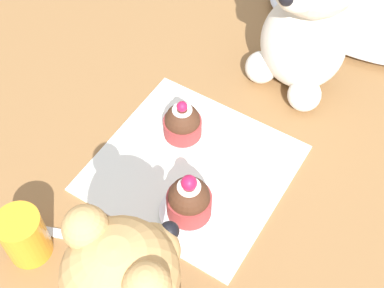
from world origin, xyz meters
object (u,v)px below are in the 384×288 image
Objects in this scene: juice_glass at (24,236)px; teaspoon at (40,230)px; cupcake_near_cream_bear at (182,123)px; teddy_bear_cream at (308,16)px; cupcake_near_tan_bear at (189,200)px; saucer_plate at (189,212)px.

teaspoon is at bearing 108.45° from juice_glass.
teaspoon is at bearing -107.73° from cupcake_near_cream_bear.
teddy_bear_cream reaches higher than cupcake_near_tan_bear.
saucer_plate is at bearing 17.98° from teaspoon.
cupcake_near_tan_bear reaches higher than juice_glass.
teddy_bear_cream is at bearing 87.99° from saucer_plate.
juice_glass is (-0.15, -0.43, -0.09)m from teddy_bear_cream.
juice_glass is at bearing -134.24° from cupcake_near_tan_bear.
saucer_plate is at bearing 45.76° from juice_glass.
teddy_bear_cream is 0.45m from teaspoon.
cupcake_near_cream_bear is 0.13m from cupcake_near_tan_bear.
cupcake_near_cream_bear is 0.57× the size of teaspoon.
cupcake_near_tan_bear is (-0.01, -0.29, -0.09)m from teddy_bear_cream.
teddy_bear_cream is 4.01× the size of cupcake_near_cream_bear.
teddy_bear_cream reaches higher than juice_glass.
cupcake_near_tan_bear reaches higher than cupcake_near_cream_bear.
cupcake_near_cream_bear is at bearing 75.77° from juice_glass.
teddy_bear_cream is 0.31m from saucer_plate.
teaspoon is (-0.01, 0.02, -0.03)m from juice_glass.
cupcake_near_tan_bear is 0.20m from juice_glass.
cupcake_near_cream_bear is 0.13m from saucer_plate.
saucer_plate is 1.01× the size of cupcake_near_tan_bear.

